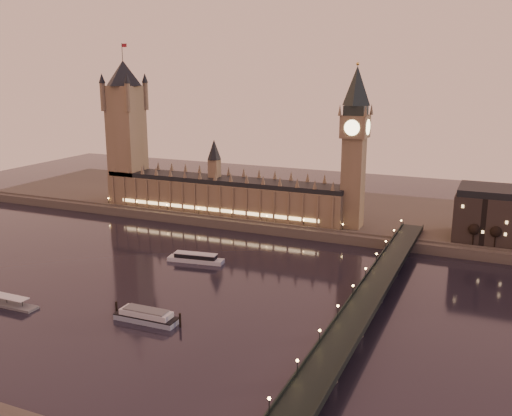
% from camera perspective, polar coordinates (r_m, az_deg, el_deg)
% --- Properties ---
extents(ground, '(700.00, 700.00, 0.00)m').
position_cam_1_polar(ground, '(291.38, -7.19, -7.73)').
color(ground, black).
rests_on(ground, ground).
extents(far_embankment, '(560.00, 130.00, 6.00)m').
position_cam_1_polar(far_embankment, '(424.60, 7.83, -0.43)').
color(far_embankment, '#423D35').
rests_on(far_embankment, ground).
extents(palace_of_westminster, '(180.00, 26.62, 52.00)m').
position_cam_1_polar(palace_of_westminster, '(405.43, -3.40, 1.72)').
color(palace_of_westminster, brown).
rests_on(palace_of_westminster, ground).
extents(victoria_tower, '(31.68, 31.68, 118.00)m').
position_cam_1_polar(victoria_tower, '(440.75, -12.87, 8.17)').
color(victoria_tower, brown).
rests_on(victoria_tower, ground).
extents(big_ben, '(17.68, 17.68, 104.00)m').
position_cam_1_polar(big_ben, '(365.61, 9.84, 6.93)').
color(big_ben, brown).
rests_on(big_ben, ground).
extents(westminster_bridge, '(13.20, 260.00, 15.30)m').
position_cam_1_polar(westminster_bridge, '(257.33, 10.83, -9.53)').
color(westminster_bridge, black).
rests_on(westminster_bridge, ground).
extents(bare_tree_0, '(6.35, 6.35, 12.92)m').
position_cam_1_polar(bare_tree_0, '(352.53, 20.94, -2.05)').
color(bare_tree_0, black).
rests_on(bare_tree_0, ground).
extents(bare_tree_1, '(6.35, 6.35, 12.92)m').
position_cam_1_polar(bare_tree_1, '(352.31, 23.12, -2.26)').
color(bare_tree_1, black).
rests_on(bare_tree_1, ground).
extents(cruise_boat_a, '(32.98, 11.42, 5.17)m').
position_cam_1_polar(cruise_boat_a, '(324.25, -6.05, -5.01)').
color(cruise_boat_a, silver).
rests_on(cruise_boat_a, ground).
extents(moored_barge, '(33.31, 8.63, 6.11)m').
position_cam_1_polar(moored_barge, '(254.32, -10.92, -10.55)').
color(moored_barge, '#7F8EA1').
rests_on(moored_barge, ground).
extents(pontoon_pier, '(40.48, 6.75, 10.79)m').
position_cam_1_polar(pontoon_pier, '(293.05, -24.19, -8.52)').
color(pontoon_pier, '#595B5E').
rests_on(pontoon_pier, ground).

